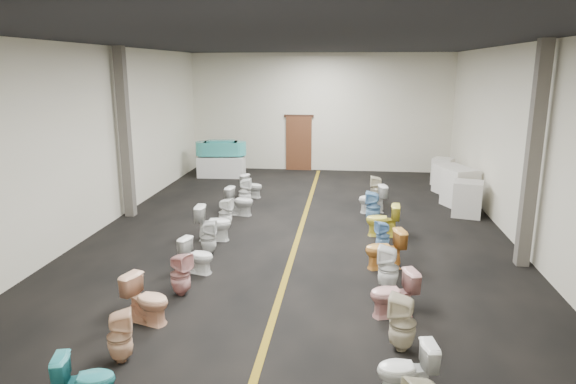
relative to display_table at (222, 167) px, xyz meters
name	(u,v)px	position (x,y,z in m)	size (l,w,h in m)	color
floor	(299,233)	(3.52, -6.34, -0.37)	(16.00, 16.00, 0.00)	black
ceiling	(300,43)	(3.52, -6.34, 4.13)	(16.00, 16.00, 0.00)	black
wall_back	(320,113)	(3.52, 1.66, 1.88)	(10.00, 10.00, 0.00)	beige
wall_front	(209,276)	(3.52, -14.34, 1.88)	(10.00, 10.00, 0.00)	beige
wall_left	(98,139)	(-1.48, -6.34, 1.88)	(16.00, 16.00, 0.00)	beige
wall_right	(522,146)	(8.52, -6.34, 1.88)	(16.00, 16.00, 0.00)	beige
aisle_stripe	(299,233)	(3.52, -6.34, -0.37)	(0.12, 15.60, 0.01)	#7B6011
back_door	(299,143)	(2.72, 1.60, 0.68)	(1.00, 0.10, 2.10)	#562D19
door_frame	(299,116)	(2.72, 1.61, 1.75)	(1.15, 0.08, 0.10)	#331C11
column_left	(125,134)	(-1.23, -5.34, 1.88)	(0.25, 0.25, 4.50)	#59544C
column_right	(533,157)	(8.27, -7.84, 1.88)	(0.25, 0.25, 4.50)	#59544C
display_table	(222,167)	(0.00, 0.00, 0.00)	(1.68, 0.84, 0.75)	white
bathtub	(221,148)	(0.00, 0.00, 0.70)	(1.85, 0.82, 0.55)	teal
appliance_crate_a	(467,199)	(7.92, -4.28, 0.11)	(0.75, 0.75, 0.96)	beige
appliance_crate_b	(460,188)	(7.92, -3.25, 0.18)	(0.80, 0.80, 1.10)	silver
appliance_crate_c	(449,179)	(7.92, -1.65, 0.09)	(0.81, 0.81, 0.92)	silver
appliance_crate_d	(443,171)	(7.92, -0.36, 0.08)	(0.64, 0.64, 0.92)	silver
toilet_left_0	(86,380)	(1.63, -13.21, -0.03)	(0.39, 0.68, 0.70)	teal
toilet_left_1	(120,337)	(1.62, -12.24, 0.00)	(0.34, 0.35, 0.76)	beige
toilet_left_2	(147,299)	(1.56, -11.10, 0.02)	(0.43, 0.76, 0.78)	#F8B890
toilet_left_3	(180,274)	(1.76, -10.08, 0.02)	(0.35, 0.36, 0.79)	#D59693
toilet_left_4	(197,256)	(1.76, -9.03, -0.02)	(0.39, 0.68, 0.70)	white
toilet_left_5	(209,238)	(1.70, -8.00, 0.00)	(0.33, 0.34, 0.74)	silver
toilet_left_6	(214,223)	(1.58, -7.08, 0.04)	(0.47, 0.82, 0.84)	white
toilet_left_7	(225,213)	(1.61, -6.07, 0.00)	(0.34, 0.35, 0.75)	white
toilet_left_8	(240,201)	(1.75, -4.93, 0.01)	(0.43, 0.76, 0.77)	silver
toilet_left_9	(245,192)	(1.68, -3.94, 0.03)	(0.37, 0.37, 0.81)	white
toilet_left_10	(252,186)	(1.70, -2.93, -0.02)	(0.39, 0.69, 0.70)	silver
toilet_right_1	(406,370)	(5.44, -12.57, -0.01)	(0.41, 0.71, 0.73)	white
toilet_right_2	(403,323)	(5.50, -11.49, 0.05)	(0.38, 0.39, 0.85)	beige
toilet_right_3	(393,294)	(5.45, -10.44, 0.02)	(0.44, 0.76, 0.78)	#D2938E
toilet_right_4	(388,268)	(5.44, -9.41, 0.04)	(0.38, 0.38, 0.83)	white
toilet_right_5	(385,249)	(5.45, -8.37, 0.03)	(0.45, 0.79, 0.81)	gold
toilet_right_6	(383,236)	(5.47, -7.36, -0.03)	(0.31, 0.31, 0.68)	#72A8DC
toilet_right_7	(383,220)	(5.52, -6.31, 0.03)	(0.45, 0.78, 0.80)	yellow
toilet_right_8	(373,207)	(5.34, -5.25, 0.05)	(0.38, 0.39, 0.84)	#75A9D8
toilet_right_9	(372,199)	(5.36, -4.26, 0.02)	(0.43, 0.76, 0.78)	white
toilet_right_10	(376,190)	(5.53, -3.19, 0.04)	(0.37, 0.38, 0.82)	beige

